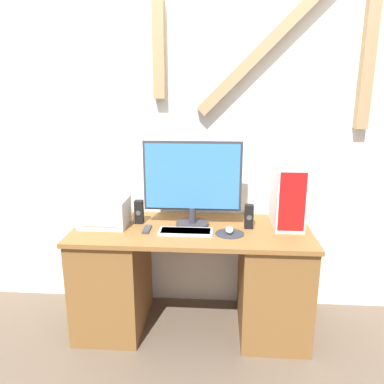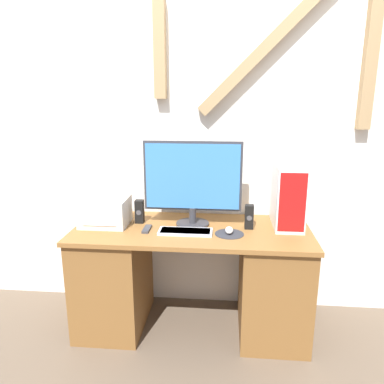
{
  "view_description": "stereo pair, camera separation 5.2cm",
  "coord_description": "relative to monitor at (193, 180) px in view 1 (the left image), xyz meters",
  "views": [
    {
      "loc": [
        0.17,
        -2.06,
        1.65
      ],
      "look_at": [
        0.0,
        0.34,
        1.01
      ],
      "focal_mm": 35.0,
      "sensor_mm": 36.0,
      "label": 1
    },
    {
      "loc": [
        0.23,
        -2.05,
        1.65
      ],
      "look_at": [
        0.0,
        0.34,
        1.01
      ],
      "focal_mm": 35.0,
      "sensor_mm": 36.0,
      "label": 2
    }
  ],
  "objects": [
    {
      "name": "printer",
      "position": [
        -0.61,
        -0.05,
        -0.23
      ],
      "size": [
        0.32,
        0.27,
        0.19
      ],
      "color": "beige",
      "rests_on": "desk"
    },
    {
      "name": "monitor",
      "position": [
        0.0,
        0.0,
        0.0
      ],
      "size": [
        0.67,
        0.23,
        0.58
      ],
      "color": "#333338",
      "rests_on": "desk"
    },
    {
      "name": "speaker_right",
      "position": [
        0.38,
        -0.04,
        -0.24
      ],
      "size": [
        0.06,
        0.06,
        0.16
      ],
      "color": "black",
      "rests_on": "desk"
    },
    {
      "name": "mouse",
      "position": [
        0.25,
        -0.15,
        -0.3
      ],
      "size": [
        0.05,
        0.1,
        0.04
      ],
      "color": "silver",
      "rests_on": "mousepad"
    },
    {
      "name": "speaker_left",
      "position": [
        -0.38,
        0.01,
        -0.24
      ],
      "size": [
        0.06,
        0.06,
        0.16
      ],
      "color": "black",
      "rests_on": "desk"
    },
    {
      "name": "remote_control",
      "position": [
        -0.3,
        -0.14,
        -0.31
      ],
      "size": [
        0.04,
        0.14,
        0.02
      ],
      "color": "#38383D",
      "rests_on": "desk"
    },
    {
      "name": "ground_plane",
      "position": [
        -0.0,
        -0.41,
        -1.08
      ],
      "size": [
        12.0,
        12.0,
        0.0
      ],
      "primitive_type": "plane",
      "color": "brown"
    },
    {
      "name": "mousepad",
      "position": [
        0.25,
        -0.16,
        -0.32
      ],
      "size": [
        0.19,
        0.19,
        0.0
      ],
      "color": "#2D2D33",
      "rests_on": "desk"
    },
    {
      "name": "keyboard",
      "position": [
        -0.03,
        -0.17,
        -0.31
      ],
      "size": [
        0.35,
        0.14,
        0.02
      ],
      "color": "silver",
      "rests_on": "desk"
    },
    {
      "name": "desk",
      "position": [
        -0.0,
        -0.07,
        -0.69
      ],
      "size": [
        1.6,
        0.67,
        0.76
      ],
      "color": "brown",
      "rests_on": "ground_plane"
    },
    {
      "name": "wall_back",
      "position": [
        0.01,
        0.32,
        0.29
      ],
      "size": [
        6.4,
        0.13,
        2.7
      ],
      "color": "white",
      "rests_on": "ground_plane"
    },
    {
      "name": "computer_tower",
      "position": [
        0.65,
        0.05,
        -0.11
      ],
      "size": [
        0.19,
        0.38,
        0.43
      ],
      "color": "white",
      "rests_on": "desk"
    }
  ]
}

